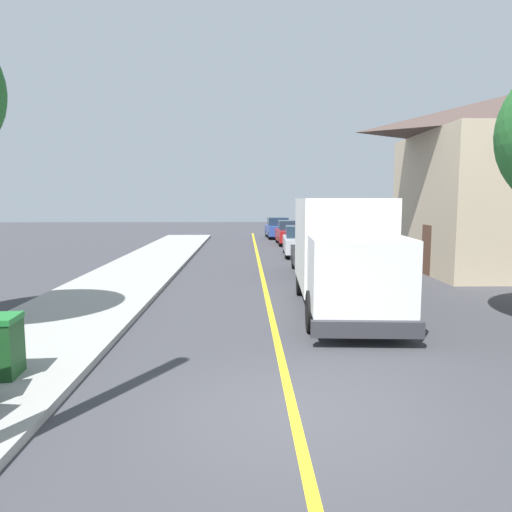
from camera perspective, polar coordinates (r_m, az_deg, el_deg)
ground_plane at (r=7.59m, az=4.47°, el=-18.10°), size 120.00×120.00×0.00m
sidewalk_curb at (r=12.21m, az=-24.09°, el=-8.60°), size 3.60×60.00×0.15m
centre_line_yellow at (r=17.16m, az=1.10°, el=-3.93°), size 0.16×56.00×0.01m
box_truck at (r=14.18m, az=10.13°, el=0.91°), size 2.79×7.30×3.20m
parked_car_near at (r=20.91m, az=7.03°, el=0.13°), size 1.86×4.43×1.67m
parked_car_mid at (r=27.28m, az=5.22°, el=1.70°), size 1.99×4.48×1.67m
parked_car_far at (r=33.99m, az=4.03°, el=2.71°), size 1.84×4.42×1.67m
parked_car_furthest at (r=39.48m, az=2.58°, el=3.28°), size 1.96×4.46×1.67m
trash_bin_back at (r=9.48m, az=-27.99°, el=-9.36°), size 0.69×0.77×1.06m
stop_sign at (r=19.27m, az=15.08°, el=2.57°), size 0.80×0.10×2.65m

